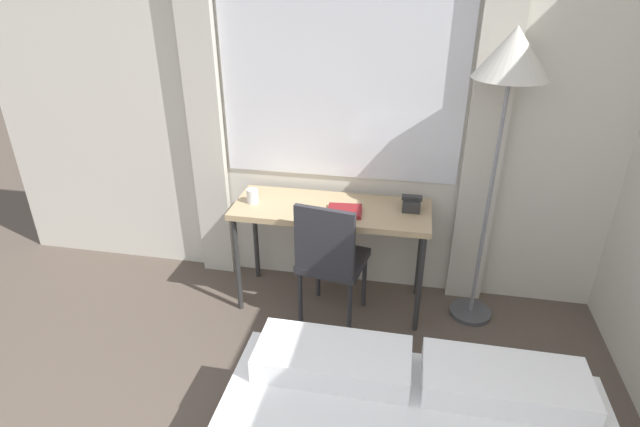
{
  "coord_description": "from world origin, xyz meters",
  "views": [
    {
      "loc": [
        0.63,
        -0.19,
        2.18
      ],
      "look_at": [
        0.14,
        2.3,
        0.9
      ],
      "focal_mm": 28.0,
      "sensor_mm": 36.0,
      "label": 1
    }
  ],
  "objects": [
    {
      "name": "desk",
      "position": [
        0.14,
        2.7,
        0.68
      ],
      "size": [
        1.29,
        0.49,
        0.75
      ],
      "color": "tan",
      "rests_on": "ground_plane"
    },
    {
      "name": "mug",
      "position": [
        -0.38,
        2.67,
        0.8
      ],
      "size": [
        0.08,
        0.08,
        0.09
      ],
      "color": "white",
      "rests_on": "desk"
    },
    {
      "name": "book",
      "position": [
        0.24,
        2.63,
        0.76
      ],
      "size": [
        0.23,
        0.2,
        0.02
      ],
      "rotation": [
        0.0,
        0.0,
        0.08
      ],
      "color": "maroon",
      "rests_on": "desk"
    },
    {
      "name": "desk_chair",
      "position": [
        0.17,
        2.48,
        0.51
      ],
      "size": [
        0.46,
        0.46,
        0.89
      ],
      "rotation": [
        0.0,
        0.0,
        -0.16
      ],
      "color": "#333338",
      "rests_on": "ground_plane"
    },
    {
      "name": "wall_back_with_window",
      "position": [
        0.02,
        3.02,
        1.35
      ],
      "size": [
        4.9,
        0.13,
        2.7
      ],
      "color": "silver",
      "rests_on": "ground_plane"
    },
    {
      "name": "standing_lamp",
      "position": [
        1.12,
        2.73,
        1.65
      ],
      "size": [
        0.42,
        0.42,
        1.89
      ],
      "color": "#4C4C51",
      "rests_on": "ground_plane"
    },
    {
      "name": "telephone",
      "position": [
        0.66,
        2.77,
        0.79
      ],
      "size": [
        0.13,
        0.14,
        0.09
      ],
      "color": "#2D2D2D",
      "rests_on": "desk"
    }
  ]
}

